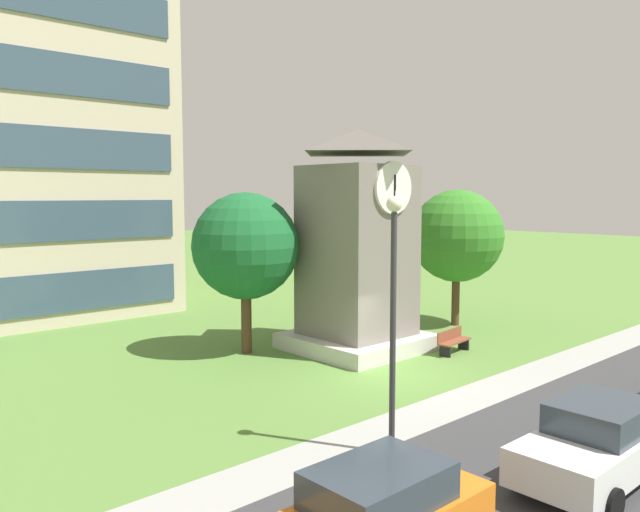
% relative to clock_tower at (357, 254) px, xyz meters
% --- Properties ---
extents(ground_plane, '(160.00, 160.00, 0.00)m').
position_rel_clock_tower_xyz_m(ground_plane, '(-2.03, -3.19, -3.69)').
color(ground_plane, '#567F38').
extents(street_asphalt, '(120.00, 7.20, 0.01)m').
position_rel_clock_tower_xyz_m(street_asphalt, '(-2.03, -10.80, -3.68)').
color(street_asphalt, '#38383A').
rests_on(street_asphalt, ground).
extents(kerb_strip, '(120.00, 1.60, 0.01)m').
position_rel_clock_tower_xyz_m(kerb_strip, '(-2.03, -6.40, -3.68)').
color(kerb_strip, '#9E9E99').
rests_on(kerb_strip, ground).
extents(clock_tower, '(4.63, 4.63, 8.40)m').
position_rel_clock_tower_xyz_m(clock_tower, '(0.00, 0.00, 0.00)').
color(clock_tower, slate).
rests_on(clock_tower, ground).
extents(park_bench, '(1.85, 0.70, 0.88)m').
position_rel_clock_tower_xyz_m(park_bench, '(2.23, -2.89, -3.23)').
color(park_bench, brown).
rests_on(park_bench, ground).
extents(street_lamp, '(0.36, 0.36, 5.92)m').
position_rel_clock_tower_xyz_m(street_lamp, '(-6.55, -7.45, -0.02)').
color(street_lamp, '#333338').
rests_on(street_lamp, ground).
extents(tree_by_building, '(4.00, 4.00, 6.05)m').
position_rel_clock_tower_xyz_m(tree_by_building, '(-3.48, 2.43, 0.35)').
color(tree_by_building, '#513823').
rests_on(tree_by_building, ground).
extents(tree_streetside, '(4.18, 4.18, 6.19)m').
position_rel_clock_tower_xyz_m(tree_streetside, '(6.57, 0.10, 0.40)').
color(tree_streetside, '#513823').
rests_on(tree_streetside, ground).
extents(parked_car_white, '(4.30, 2.03, 1.69)m').
position_rel_clock_tower_xyz_m(parked_car_white, '(-4.60, -11.33, -2.83)').
color(parked_car_white, silver).
rests_on(parked_car_white, ground).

